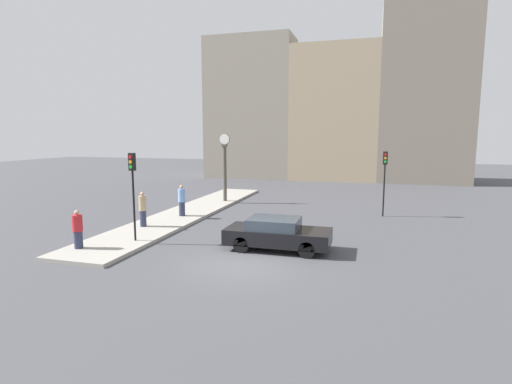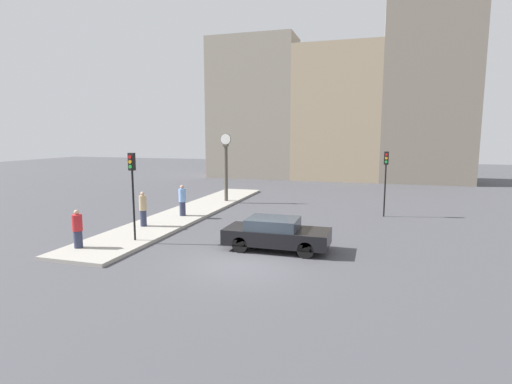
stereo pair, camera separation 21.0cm
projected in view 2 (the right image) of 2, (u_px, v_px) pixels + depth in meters
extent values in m
plane|color=#47474C|center=(244.00, 263.00, 15.00)|extent=(120.00, 120.00, 0.00)
cube|color=#A39E93|center=(190.00, 212.00, 24.60)|extent=(3.02, 20.51, 0.15)
cube|color=gray|center=(253.00, 109.00, 44.86)|extent=(9.61, 5.00, 15.36)
cube|color=tan|center=(337.00, 114.00, 42.30)|extent=(9.01, 5.00, 13.99)
cube|color=gray|center=(428.00, 94.00, 39.51)|extent=(8.76, 5.00, 17.54)
cube|color=black|center=(277.00, 236.00, 16.70)|extent=(4.36, 1.84, 0.62)
cube|color=#2D3842|center=(273.00, 223.00, 16.68)|extent=(2.09, 1.66, 0.45)
cylinder|color=black|center=(312.00, 240.00, 17.12)|extent=(0.66, 0.22, 0.66)
cylinder|color=black|center=(306.00, 250.00, 15.58)|extent=(0.66, 0.22, 0.66)
cylinder|color=black|center=(252.00, 235.00, 17.89)|extent=(0.66, 0.22, 0.66)
cylinder|color=black|center=(240.00, 245.00, 16.36)|extent=(0.66, 0.22, 0.66)
cylinder|color=black|center=(134.00, 206.00, 17.54)|extent=(0.09, 0.09, 3.11)
cube|color=black|center=(132.00, 162.00, 17.27)|extent=(0.26, 0.20, 0.76)
cylinder|color=red|center=(130.00, 157.00, 17.12)|extent=(0.15, 0.04, 0.15)
cylinder|color=orange|center=(130.00, 162.00, 17.15)|extent=(0.15, 0.04, 0.15)
cylinder|color=green|center=(130.00, 167.00, 17.18)|extent=(0.15, 0.04, 0.15)
cylinder|color=black|center=(385.00, 191.00, 23.41)|extent=(0.09, 0.09, 3.08)
cube|color=black|center=(386.00, 158.00, 23.14)|extent=(0.26, 0.20, 0.76)
cylinder|color=red|center=(387.00, 155.00, 22.99)|extent=(0.15, 0.04, 0.15)
cylinder|color=orange|center=(386.00, 158.00, 23.02)|extent=(0.15, 0.04, 0.15)
cylinder|color=green|center=(386.00, 162.00, 23.05)|extent=(0.15, 0.04, 0.15)
cylinder|color=#4C473D|center=(226.00, 174.00, 28.09)|extent=(0.25, 0.25, 3.84)
cube|color=#4C473D|center=(226.00, 145.00, 27.81)|extent=(0.33, 0.33, 0.15)
cylinder|color=#4C473D|center=(226.00, 139.00, 27.75)|extent=(0.78, 0.04, 0.78)
cylinder|color=white|center=(226.00, 139.00, 27.75)|extent=(0.72, 0.06, 0.72)
cylinder|color=#2D334C|center=(143.00, 218.00, 20.43)|extent=(0.32, 0.32, 0.82)
cylinder|color=tan|center=(143.00, 203.00, 20.31)|extent=(0.37, 0.37, 0.76)
sphere|color=tan|center=(142.00, 194.00, 20.25)|extent=(0.20, 0.20, 0.20)
cylinder|color=#2D334C|center=(183.00, 209.00, 23.09)|extent=(0.35, 0.35, 0.81)
cylinder|color=#729ED8|center=(182.00, 195.00, 22.98)|extent=(0.41, 0.41, 0.76)
sphere|color=tan|center=(182.00, 187.00, 22.91)|extent=(0.22, 0.22, 0.22)
cylinder|color=#2D334C|center=(78.00, 239.00, 16.51)|extent=(0.35, 0.35, 0.72)
cylinder|color=red|center=(77.00, 223.00, 16.41)|extent=(0.41, 0.41, 0.67)
sphere|color=tan|center=(76.00, 212.00, 16.35)|extent=(0.20, 0.20, 0.20)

